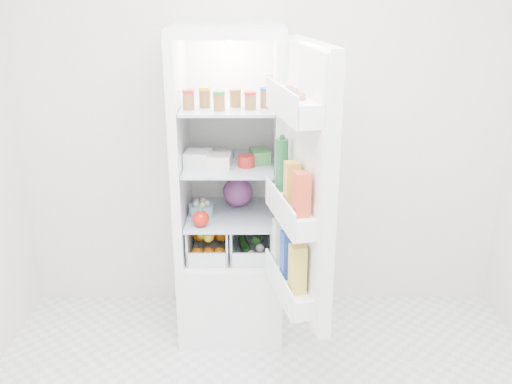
{
  "coord_description": "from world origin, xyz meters",
  "views": [
    {
      "loc": [
        -0.06,
        -1.87,
        2.02
      ],
      "look_at": [
        -0.05,
        0.95,
        0.97
      ],
      "focal_mm": 40.0,
      "sensor_mm": 36.0,
      "label": 1
    }
  ],
  "objects_px": {
    "refrigerator": "(231,222)",
    "fridge_door": "(303,192)",
    "red_cabbage": "(238,192)",
    "mushroom_bowl": "(201,210)"
  },
  "relations": [
    {
      "from": "red_cabbage",
      "to": "mushroom_bowl",
      "type": "distance_m",
      "value": 0.26
    },
    {
      "from": "fridge_door",
      "to": "red_cabbage",
      "type": "bearing_deg",
      "value": 12.82
    },
    {
      "from": "red_cabbage",
      "to": "mushroom_bowl",
      "type": "relative_size",
      "value": 1.27
    },
    {
      "from": "refrigerator",
      "to": "red_cabbage",
      "type": "xyz_separation_m",
      "value": [
        0.04,
        0.05,
        0.17
      ]
    },
    {
      "from": "red_cabbage",
      "to": "fridge_door",
      "type": "relative_size",
      "value": 0.14
    },
    {
      "from": "refrigerator",
      "to": "fridge_door",
      "type": "height_order",
      "value": "refrigerator"
    },
    {
      "from": "refrigerator",
      "to": "red_cabbage",
      "type": "relative_size",
      "value": 10.12
    },
    {
      "from": "refrigerator",
      "to": "mushroom_bowl",
      "type": "bearing_deg",
      "value": -150.5
    },
    {
      "from": "mushroom_bowl",
      "to": "red_cabbage",
      "type": "bearing_deg",
      "value": 35.21
    },
    {
      "from": "red_cabbage",
      "to": "fridge_door",
      "type": "bearing_deg",
      "value": -64.49
    }
  ]
}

